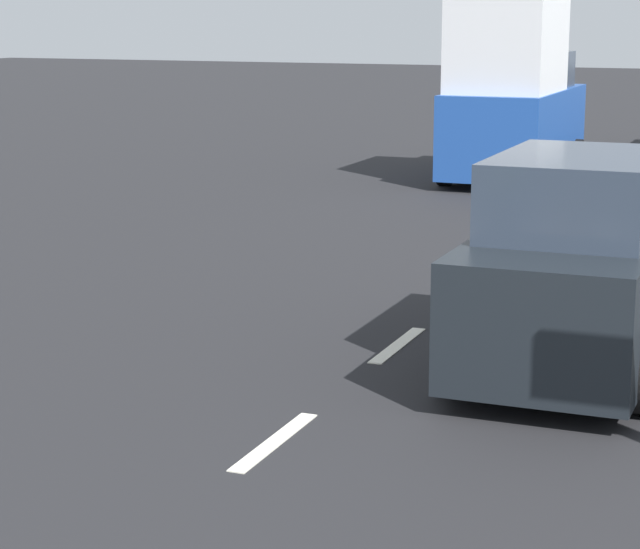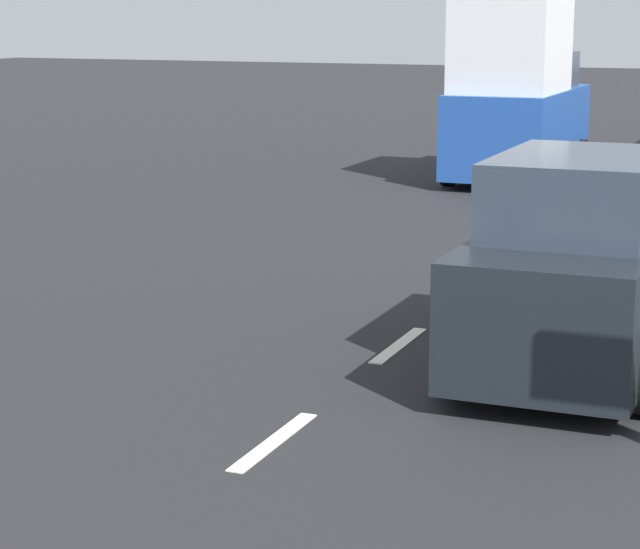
% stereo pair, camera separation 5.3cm
% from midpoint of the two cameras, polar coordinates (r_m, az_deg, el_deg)
% --- Properties ---
extents(ground_plane, '(96.00, 96.00, 0.00)m').
position_cam_midpoint_polar(ground_plane, '(24.04, 13.18, 4.03)').
color(ground_plane, black).
extents(lane_center_line, '(0.14, 46.40, 0.01)m').
position_cam_midpoint_polar(lane_center_line, '(28.17, 14.57, 5.12)').
color(lane_center_line, silver).
rests_on(lane_center_line, ground).
extents(delivery_truck, '(2.16, 4.60, 3.54)m').
position_cam_midpoint_polar(delivery_truck, '(24.25, 9.14, 8.09)').
color(delivery_truck, '#1E4799').
rests_on(delivery_truck, ground).
extents(car_outgoing_ahead, '(1.86, 4.05, 1.99)m').
position_cam_midpoint_polar(car_outgoing_ahead, '(11.65, 11.93, 0.27)').
color(car_outgoing_ahead, black).
rests_on(car_outgoing_ahead, ground).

